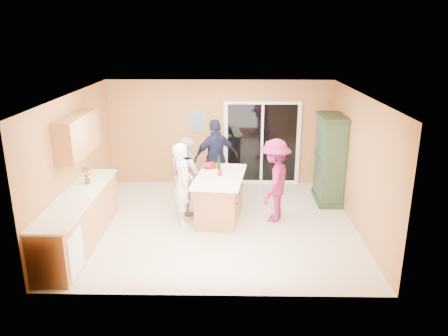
{
  "coord_description": "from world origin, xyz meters",
  "views": [
    {
      "loc": [
        0.3,
        -8.07,
        3.76
      ],
      "look_at": [
        0.15,
        0.1,
        1.15
      ],
      "focal_mm": 35.0,
      "sensor_mm": 36.0,
      "label": 1
    }
  ],
  "objects_px": {
    "woman_grey": "(187,175)",
    "green_hutch": "(330,160)",
    "woman_magenta": "(275,181)",
    "woman_navy": "(216,158)",
    "woman_white": "(183,184)",
    "kitchen_island": "(220,198)"
  },
  "relations": [
    {
      "from": "kitchen_island",
      "to": "woman_magenta",
      "type": "relative_size",
      "value": 1.08
    },
    {
      "from": "woman_white",
      "to": "woman_navy",
      "type": "bearing_deg",
      "value": -31.03
    },
    {
      "from": "woman_white",
      "to": "woman_magenta",
      "type": "distance_m",
      "value": 1.84
    },
    {
      "from": "kitchen_island",
      "to": "woman_grey",
      "type": "height_order",
      "value": "woman_grey"
    },
    {
      "from": "woman_grey",
      "to": "woman_navy",
      "type": "height_order",
      "value": "woman_navy"
    },
    {
      "from": "woman_grey",
      "to": "green_hutch",
      "type": "bearing_deg",
      "value": -111.34
    },
    {
      "from": "woman_white",
      "to": "woman_navy",
      "type": "xyz_separation_m",
      "value": [
        0.6,
        1.55,
        0.08
      ]
    },
    {
      "from": "woman_white",
      "to": "woman_grey",
      "type": "relative_size",
      "value": 1.02
    },
    {
      "from": "green_hutch",
      "to": "woman_grey",
      "type": "distance_m",
      "value": 3.21
    },
    {
      "from": "green_hutch",
      "to": "kitchen_island",
      "type": "bearing_deg",
      "value": -158.66
    },
    {
      "from": "woman_magenta",
      "to": "woman_navy",
      "type": "bearing_deg",
      "value": -119.19
    },
    {
      "from": "kitchen_island",
      "to": "woman_navy",
      "type": "distance_m",
      "value": 1.37
    },
    {
      "from": "woman_grey",
      "to": "woman_navy",
      "type": "bearing_deg",
      "value": -64.61
    },
    {
      "from": "woman_white",
      "to": "woman_magenta",
      "type": "xyz_separation_m",
      "value": [
        1.83,
        0.16,
        0.02
      ]
    },
    {
      "from": "woman_grey",
      "to": "woman_navy",
      "type": "distance_m",
      "value": 1.12
    },
    {
      "from": "woman_white",
      "to": "kitchen_island",
      "type": "bearing_deg",
      "value": -79.4
    },
    {
      "from": "green_hutch",
      "to": "woman_magenta",
      "type": "xyz_separation_m",
      "value": [
        -1.32,
        -1.06,
        -0.12
      ]
    },
    {
      "from": "kitchen_island",
      "to": "woman_grey",
      "type": "distance_m",
      "value": 0.88
    },
    {
      "from": "woman_navy",
      "to": "woman_white",
      "type": "bearing_deg",
      "value": 47.67
    },
    {
      "from": "green_hutch",
      "to": "woman_navy",
      "type": "xyz_separation_m",
      "value": [
        -2.55,
        0.33,
        -0.06
      ]
    },
    {
      "from": "woman_white",
      "to": "woman_grey",
      "type": "bearing_deg",
      "value": -10.49
    },
    {
      "from": "woman_grey",
      "to": "woman_magenta",
      "type": "xyz_separation_m",
      "value": [
        1.82,
        -0.44,
        0.03
      ]
    }
  ]
}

